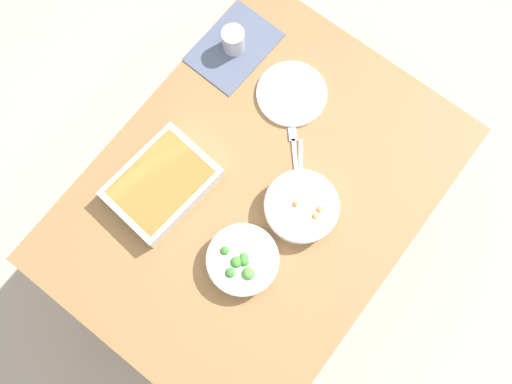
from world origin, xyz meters
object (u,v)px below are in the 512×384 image
Objects in this scene: baking_dish at (162,184)px; spoon_by_stew at (301,175)px; side_plate at (292,94)px; broccoli_bowl at (242,260)px; drink_cup at (233,41)px; fork_on_table at (294,150)px; stew_bowl at (301,207)px.

spoon_by_stew is (0.28, -0.30, -0.03)m from baking_dish.
side_plate is 1.45× the size of spoon_by_stew.
broccoli_bowl is 0.31m from spoon_by_stew.
broccoli_bowl is 1.36× the size of spoon_by_stew.
drink_cup is at bearing 40.41° from broccoli_bowl.
broccoli_bowl is 0.33m from baking_dish.
fork_on_table is (-0.16, -0.36, -0.04)m from drink_cup.
side_plate is 1.54× the size of fork_on_table.
broccoli_bowl is (-0.23, 0.04, -0.00)m from stew_bowl.
stew_bowl and baking_dish have the same top height.
broccoli_bowl is at bearing -158.31° from side_plate.
spoon_by_stew is at bearing 4.05° from broccoli_bowl.
side_plate is (0.50, 0.20, -0.02)m from broccoli_bowl.
fork_on_table is at bearing 13.00° from broccoli_bowl.
drink_cup reaches higher than spoon_by_stew.
broccoli_bowl reaches higher than side_plate.
fork_on_table is at bearing -114.05° from drink_cup.
drink_cup is 0.59× the size of fork_on_table.
drink_cup is 0.25m from side_plate.
stew_bowl is 0.37m from side_plate.
spoon_by_stew is at bearing -47.42° from baking_dish.
fork_on_table is (0.05, 0.06, -0.00)m from spoon_by_stew.
baking_dish is 3.75× the size of drink_cup.
stew_bowl is 1.00× the size of side_plate.
stew_bowl is 0.69× the size of baking_dish.
baking_dish reaches higher than spoon_by_stew.
broccoli_bowl is 0.69m from drink_cup.
drink_cup reaches higher than fork_on_table.
side_plate is at bearing -14.74° from baking_dish.
stew_bowl is at bearing -10.05° from broccoli_bowl.
stew_bowl is 1.44× the size of spoon_by_stew.
fork_on_table is at bearing -36.22° from baking_dish.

